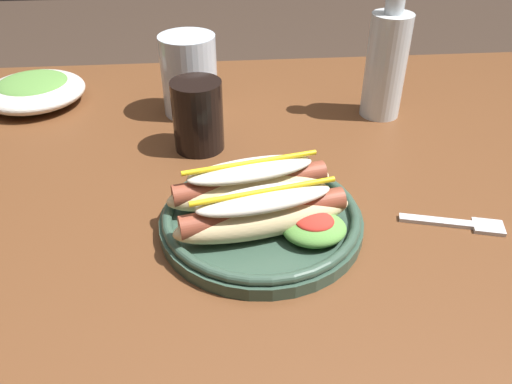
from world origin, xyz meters
TOP-DOWN VIEW (x-y plane):
  - dining_table at (0.00, 0.00)m, footprint 1.19×0.93m
  - hot_dog_plate at (-0.00, -0.09)m, footprint 0.24×0.24m
  - fork at (0.24, -0.10)m, footprint 0.12×0.05m
  - soda_cup at (-0.07, 0.11)m, footprint 0.07×0.07m
  - water_cup at (-0.09, 0.23)m, footprint 0.09×0.09m
  - glass_bottle at (0.22, 0.20)m, footprint 0.06×0.06m
  - side_bowl at (-0.35, 0.29)m, footprint 0.17×0.17m

SIDE VIEW (x-z plane):
  - dining_table at x=0.00m, z-range 0.27..1.01m
  - fork at x=0.24m, z-range 0.74..0.74m
  - side_bowl at x=-0.35m, z-range 0.74..0.79m
  - hot_dog_plate at x=0.00m, z-range 0.73..0.80m
  - soda_cup at x=-0.07m, z-range 0.74..0.84m
  - water_cup at x=-0.09m, z-range 0.74..0.87m
  - glass_bottle at x=0.22m, z-range 0.71..0.96m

